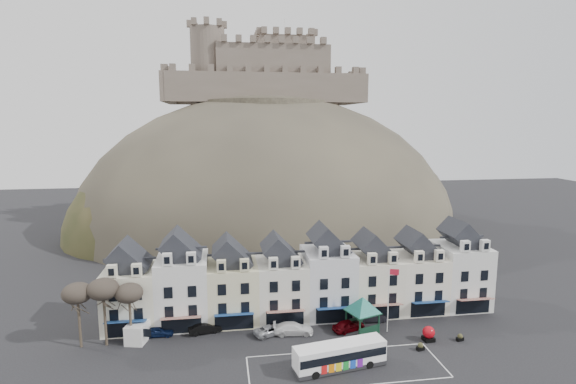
% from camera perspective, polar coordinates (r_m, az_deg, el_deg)
% --- Properties ---
extents(ground, '(300.00, 300.00, 0.00)m').
position_cam_1_polar(ground, '(53.43, 5.50, -22.06)').
color(ground, black).
rests_on(ground, ground).
extents(coach_bay_markings, '(22.00, 7.50, 0.01)m').
position_cam_1_polar(coach_bay_markings, '(54.93, 7.33, -21.16)').
color(coach_bay_markings, silver).
rests_on(coach_bay_markings, ground).
extents(townhouse_terrace, '(54.40, 9.35, 11.80)m').
position_cam_1_polar(townhouse_terrace, '(65.30, 2.24, -10.89)').
color(townhouse_terrace, '#ECE7CC').
rests_on(townhouse_terrace, ground).
extents(castle_hill, '(100.00, 76.00, 68.00)m').
position_cam_1_polar(castle_hill, '(117.23, -2.10, -4.49)').
color(castle_hill, '#38332B').
rests_on(castle_hill, ground).
extents(castle, '(50.20, 22.20, 22.00)m').
position_cam_1_polar(castle, '(121.48, -2.96, 15.02)').
color(castle, '#64574C').
rests_on(castle, ground).
extents(tree_left_far, '(3.61, 3.61, 8.24)m').
position_cam_1_polar(tree_left_far, '(61.14, -25.20, -11.60)').
color(tree_left_far, '#392D24').
rests_on(tree_left_far, ground).
extents(tree_left_mid, '(3.78, 3.78, 8.64)m').
position_cam_1_polar(tree_left_mid, '(60.23, -22.43, -11.38)').
color(tree_left_mid, '#392D24').
rests_on(tree_left_mid, ground).
extents(tree_left_near, '(3.43, 3.43, 7.84)m').
position_cam_1_polar(tree_left_near, '(59.81, -19.54, -12.06)').
color(tree_left_near, '#392D24').
rests_on(tree_left_near, ground).
extents(bus, '(10.86, 4.29, 2.99)m').
position_cam_1_polar(bus, '(53.81, 6.59, -19.81)').
color(bus, '#262628').
rests_on(bus, ground).
extents(bus_shelter, '(7.01, 7.01, 4.71)m').
position_cam_1_polar(bus_shelter, '(61.58, 9.46, -13.92)').
color(bus_shelter, black).
rests_on(bus_shelter, ground).
extents(red_buoy, '(1.54, 1.54, 1.91)m').
position_cam_1_polar(red_buoy, '(62.06, 17.42, -16.76)').
color(red_buoy, black).
rests_on(red_buoy, ground).
extents(flagpole, '(1.24, 0.48, 8.93)m').
position_cam_1_polar(flagpole, '(61.40, 12.73, -12.64)').
color(flagpole, silver).
rests_on(flagpole, ground).
extents(white_van, '(3.46, 5.67, 2.41)m').
position_cam_1_polar(white_van, '(63.07, -18.15, -16.13)').
color(white_van, white).
rests_on(white_van, ground).
extents(planter_west, '(1.06, 0.71, 0.97)m').
position_cam_1_polar(planter_west, '(59.76, 16.48, -18.31)').
color(planter_west, black).
rests_on(planter_west, ground).
extents(planter_east, '(1.01, 0.65, 0.93)m').
position_cam_1_polar(planter_east, '(63.53, 21.01, -16.85)').
color(planter_east, black).
rests_on(planter_east, ground).
extents(car_navy, '(4.01, 1.69, 1.35)m').
position_cam_1_polar(car_navy, '(62.98, -16.18, -16.60)').
color(car_navy, '#0B1637').
rests_on(car_navy, ground).
extents(car_black, '(4.52, 2.33, 1.42)m').
position_cam_1_polar(car_black, '(62.43, -10.50, -16.59)').
color(car_black, black).
rests_on(car_black, ground).
extents(car_silver, '(4.78, 3.64, 1.22)m').
position_cam_1_polar(car_silver, '(61.17, -2.28, -17.10)').
color(car_silver, '#A2A3A9').
rests_on(car_silver, ground).
extents(car_white, '(5.44, 2.67, 1.52)m').
position_cam_1_polar(car_white, '(61.16, 0.65, -16.94)').
color(car_white, white).
rests_on(car_white, ground).
extents(car_maroon, '(4.78, 3.17, 1.51)m').
position_cam_1_polar(car_maroon, '(62.51, 7.70, -16.43)').
color(car_maroon, '#4E0409').
rests_on(car_maroon, ground).
extents(car_charcoal, '(4.45, 1.66, 1.45)m').
position_cam_1_polar(car_charcoal, '(65.50, 10.38, -15.29)').
color(car_charcoal, black).
rests_on(car_charcoal, ground).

